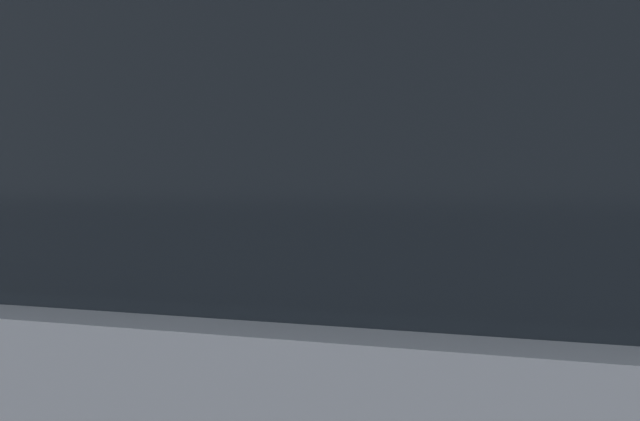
{
  "coord_description": "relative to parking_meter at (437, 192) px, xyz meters",
  "views": [
    {
      "loc": [
        1.11,
        -2.65,
        1.25
      ],
      "look_at": [
        -0.5,
        0.41,
        1.17
      ],
      "focal_mm": 66.47,
      "sensor_mm": 36.0,
      "label": 1
    }
  ],
  "objects": [
    {
      "name": "background_railing",
      "position": [
        0.1,
        2.02,
        -0.34
      ],
      "size": [
        24.06,
        0.06,
        1.03
      ],
      "color": "#2D7A38",
      "rests_on": "sidewalk_curb"
    },
    {
      "name": "parking_meter",
      "position": [
        0.0,
        0.0,
        0.0
      ],
      "size": [
        0.16,
        0.17,
        1.52
      ],
      "rotation": [
        0.0,
        0.0,
        3.14
      ],
      "color": "slate",
      "rests_on": "sidewalk_curb"
    },
    {
      "name": "pedestrian_at_meter",
      "position": [
        -0.69,
        -0.04,
        -0.11
      ],
      "size": [
        0.62,
        0.61,
        1.7
      ],
      "rotation": [
        0.0,
        0.0,
        0.2
      ],
      "color": "brown",
      "rests_on": "sidewalk_curb"
    }
  ]
}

